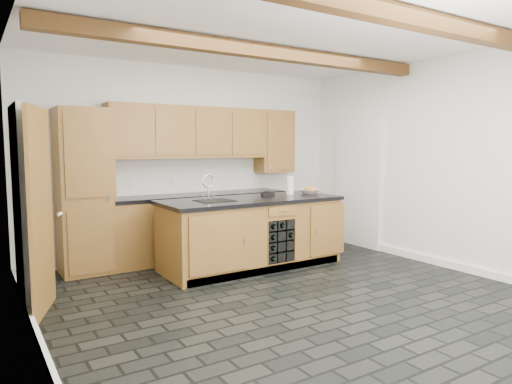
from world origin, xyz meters
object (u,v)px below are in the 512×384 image
Objects in this scene: fruit_bowl at (310,191)px; paper_towel at (290,185)px; island at (252,233)px; kitchen_scale at (268,193)px.

paper_towel is (-0.30, 0.07, 0.10)m from fruit_bowl.
paper_towel is at bearing 9.73° from island.
fruit_bowl is (0.63, -0.16, 0.01)m from kitchen_scale.
fruit_bowl is 1.04× the size of paper_towel.
paper_towel reaches higher than island.
island is 12.71× the size of kitchen_scale.
fruit_bowl is (1.03, 0.06, 0.50)m from island.
paper_towel reaches higher than kitchen_scale.
island is at bearing -137.05° from kitchen_scale.
paper_towel is (0.72, 0.12, 0.60)m from island.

